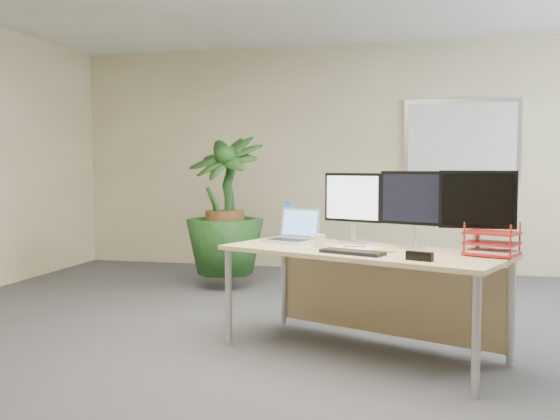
% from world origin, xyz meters
% --- Properties ---
extents(floor, '(8.00, 8.00, 0.00)m').
position_xyz_m(floor, '(0.00, 0.00, 0.00)').
color(floor, '#434347').
rests_on(floor, ground).
extents(back_wall, '(7.00, 0.04, 2.70)m').
position_xyz_m(back_wall, '(0.00, 4.00, 1.35)').
color(back_wall, '#C6B18C').
rests_on(back_wall, floor).
extents(whiteboard, '(1.30, 0.04, 0.95)m').
position_xyz_m(whiteboard, '(1.20, 3.97, 1.55)').
color(whiteboard, '#B2B1B6').
rests_on(whiteboard, back_wall).
extents(desk, '(1.99, 1.42, 0.71)m').
position_xyz_m(desk, '(0.44, 0.66, 0.56)').
color(desk, tan).
rests_on(desk, floor).
extents(floor_plant, '(1.07, 1.07, 1.50)m').
position_xyz_m(floor_plant, '(-1.19, 2.54, 0.75)').
color(floor_plant, '#193C15').
rests_on(floor_plant, floor).
extents(monitor_left, '(0.43, 0.21, 0.50)m').
position_xyz_m(monitor_left, '(0.30, 0.90, 0.99)').
color(monitor_left, silver).
rests_on(monitor_left, desk).
extents(monitor_right, '(0.44, 0.22, 0.51)m').
position_xyz_m(monitor_right, '(0.72, 0.71, 1.00)').
color(monitor_right, silver).
rests_on(monitor_right, desk).
extents(monitor_dark, '(0.47, 0.21, 0.52)m').
position_xyz_m(monitor_dark, '(1.11, 0.52, 1.00)').
color(monitor_dark, silver).
rests_on(monitor_dark, desk).
extents(laptop, '(0.42, 0.40, 0.24)m').
position_xyz_m(laptop, '(-0.13, 0.91, 0.77)').
color(laptop, silver).
rests_on(laptop, desk).
extents(keyboard, '(0.43, 0.28, 0.02)m').
position_xyz_m(keyboard, '(0.36, 0.34, 0.72)').
color(keyboard, black).
rests_on(keyboard, desk).
extents(coffee_mug, '(0.11, 0.08, 0.09)m').
position_xyz_m(coffee_mug, '(0.10, 0.62, 0.75)').
color(coffee_mug, white).
rests_on(coffee_mug, desk).
extents(spiral_notebook, '(0.36, 0.33, 0.01)m').
position_xyz_m(spiral_notebook, '(0.36, 0.58, 0.71)').
color(spiral_notebook, white).
rests_on(spiral_notebook, desk).
extents(orange_pen, '(0.15, 0.01, 0.01)m').
position_xyz_m(orange_pen, '(0.34, 0.59, 0.72)').
color(orange_pen, orange).
rests_on(orange_pen, spiral_notebook).
extents(yellow_highlighter, '(0.13, 0.05, 0.02)m').
position_xyz_m(yellow_highlighter, '(0.55, 0.47, 0.71)').
color(yellow_highlighter, yellow).
rests_on(yellow_highlighter, desk).
extents(water_bottle, '(0.07, 0.07, 0.28)m').
position_xyz_m(water_bottle, '(-0.21, 1.11, 0.84)').
color(water_bottle, silver).
rests_on(water_bottle, desk).
extents(letter_tray, '(0.37, 0.33, 0.14)m').
position_xyz_m(letter_tray, '(1.19, 0.45, 0.77)').
color(letter_tray, red).
rests_on(letter_tray, desk).
extents(stapler, '(0.16, 0.10, 0.05)m').
position_xyz_m(stapler, '(0.77, 0.15, 0.73)').
color(stapler, black).
rests_on(stapler, desk).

